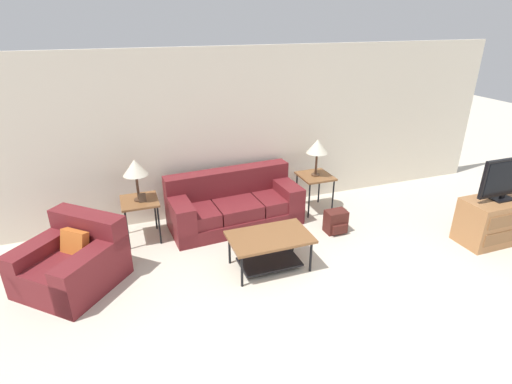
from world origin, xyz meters
TOP-DOWN VIEW (x-y plane):
  - ground_plane at (0.00, 0.00)m, footprint 24.00×24.00m
  - wall_back at (0.00, 3.76)m, footprint 9.09×0.06m
  - couch at (-0.43, 3.23)m, footprint 2.04×0.97m
  - armchair at (-2.69, 2.43)m, footprint 1.41×1.41m
  - coffee_table at (-0.36, 1.93)m, footprint 1.03×0.64m
  - side_table_left at (-1.81, 3.23)m, footprint 0.51×0.55m
  - side_table_right at (0.96, 3.23)m, footprint 0.51×0.55m
  - table_lamp_left at (-1.81, 3.23)m, footprint 0.34×0.34m
  - table_lamp_right at (0.96, 3.23)m, footprint 0.34×0.34m
  - tv_console at (2.93, 1.46)m, footprint 1.04×0.52m
  - television at (2.93, 1.46)m, footprint 0.89×0.20m
  - backpack at (0.92, 2.45)m, footprint 0.31×0.30m
  - picture_frame at (-1.77, 3.15)m, footprint 0.10×0.04m

SIDE VIEW (x-z plane):
  - ground_plane at x=0.00m, z-range 0.00..0.00m
  - backpack at x=0.92m, z-range 0.00..0.34m
  - armchair at x=-2.69m, z-range -0.12..0.68m
  - couch at x=-0.43m, z-range -0.11..0.71m
  - tv_console at x=2.93m, z-range 0.00..0.65m
  - coffee_table at x=-0.36m, z-range 0.11..0.58m
  - side_table_left at x=-1.81m, z-range 0.25..0.87m
  - side_table_right at x=0.96m, z-range 0.25..0.87m
  - picture_frame at x=-1.77m, z-range 0.62..0.75m
  - television at x=2.93m, z-range 0.67..1.28m
  - table_lamp_left at x=-1.81m, z-range 0.80..1.40m
  - table_lamp_right at x=0.96m, z-range 0.80..1.40m
  - wall_back at x=0.00m, z-range 0.00..2.60m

